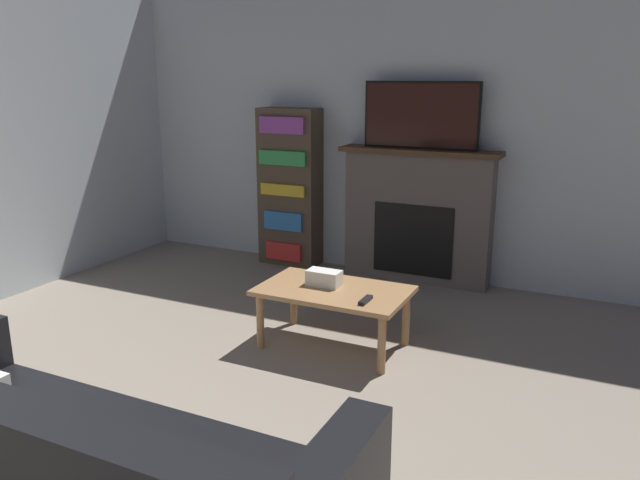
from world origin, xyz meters
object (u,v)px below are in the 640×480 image
object	(u,v)px
coffee_table	(334,296)
fireplace	(417,215)
bookshelf	(290,188)
tv	(421,115)

from	to	relation	value
coffee_table	fireplace	bearing A→B (deg)	87.55
coffee_table	bookshelf	world-z (taller)	bookshelf
coffee_table	bookshelf	size ratio (longest dim) A/B	0.66
tv	bookshelf	world-z (taller)	tv
fireplace	bookshelf	size ratio (longest dim) A/B	0.93
tv	fireplace	bearing A→B (deg)	90.00
tv	coffee_table	distance (m)	1.88
fireplace	coffee_table	distance (m)	1.59
fireplace	coffee_table	size ratio (longest dim) A/B	1.41
fireplace	coffee_table	world-z (taller)	fireplace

